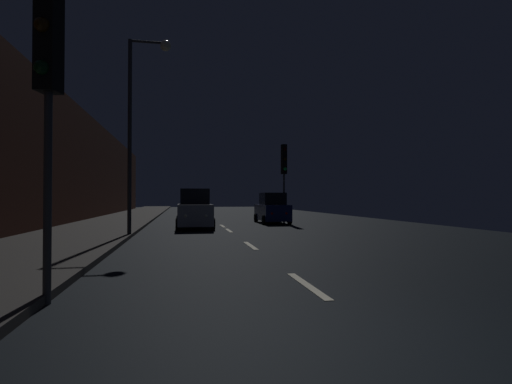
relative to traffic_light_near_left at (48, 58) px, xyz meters
name	(u,v)px	position (x,y,z in m)	size (l,w,h in m)	color
ground	(214,220)	(4.25, 21.99, -3.74)	(25.30, 84.00, 0.02)	black
sidewalk_left	(121,220)	(-2.20, 21.99, -3.65)	(4.40, 84.00, 0.15)	#33302D
building_facade_left	(66,162)	(-4.80, 18.49, -0.01)	(0.80, 63.00, 7.43)	#472319
lane_centerline	(223,227)	(4.25, 15.30, -3.72)	(0.16, 30.22, 0.01)	beige
traffic_light_near_left	(48,58)	(0.00, 0.00, 0.00)	(0.38, 0.48, 5.10)	#38383A
traffic_light_far_right	(284,166)	(8.40, 17.78, -0.06)	(0.35, 0.48, 5.03)	#38383A
streetlamp_overhead	(141,108)	(0.33, 10.03, 1.55)	(1.70, 0.44, 8.10)	#2D2D30
car_approaching_headlights	(195,210)	(2.64, 14.42, -2.78)	(1.91, 4.13, 2.08)	#A5A8AD
car_parked_right_far	(272,209)	(7.60, 17.71, -2.84)	(1.77, 3.83, 1.93)	#141E51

